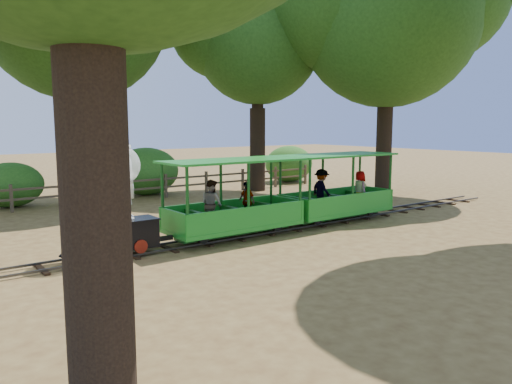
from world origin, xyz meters
TOP-DOWN VIEW (x-y plane):
  - ground at (0.00, 0.00)m, footprint 90.00×90.00m
  - track at (0.00, 0.00)m, footprint 22.00×1.00m
  - locomotive at (-4.49, 0.08)m, footprint 2.30×1.08m
  - carriage_front at (-1.07, -0.01)m, footprint 3.96×1.62m
  - carriage_rear at (2.97, 0.00)m, footprint 3.96×1.62m
  - oak_ne at (5.47, 7.58)m, footprint 7.27×6.40m
  - oak_e at (8.96, 3.10)m, footprint 9.55×8.41m
  - fence at (0.00, 8.00)m, footprint 18.10×0.10m
  - shrub_west at (-4.77, 9.30)m, footprint 2.43×1.87m
  - shrub_mid_w at (0.70, 9.30)m, footprint 3.00×2.31m
  - shrub_mid_e at (0.94, 9.30)m, footprint 2.11×1.62m
  - shrub_east at (9.00, 9.30)m, footprint 2.79×2.15m

SIDE VIEW (x-z plane):
  - ground at x=0.00m, z-range 0.00..0.00m
  - track at x=0.00m, z-range 0.02..0.12m
  - fence at x=0.00m, z-range 0.08..1.08m
  - shrub_mid_e at x=0.94m, z-range 0.00..1.46m
  - carriage_front at x=-1.07m, z-range -0.20..1.86m
  - shrub_west at x=-4.77m, z-range 0.00..1.68m
  - carriage_rear at x=2.97m, z-range -0.18..1.88m
  - shrub_east at x=9.00m, z-range 0.00..1.93m
  - shrub_mid_w at x=0.70m, z-range 0.00..2.08m
  - locomotive at x=-4.49m, z-range 0.17..2.89m
  - oak_ne at x=5.47m, z-range 2.27..12.05m
  - oak_e at x=8.96m, z-range 2.29..13.71m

